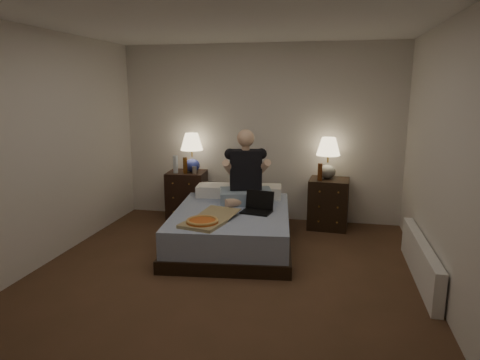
% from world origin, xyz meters
% --- Properties ---
extents(floor, '(4.00, 4.50, 0.00)m').
position_xyz_m(floor, '(0.00, 0.00, 0.00)').
color(floor, brown).
rests_on(floor, ground).
extents(ceiling, '(4.00, 4.50, 0.00)m').
position_xyz_m(ceiling, '(0.00, 0.00, 2.50)').
color(ceiling, white).
rests_on(ceiling, ground).
extents(wall_back, '(4.00, 0.00, 2.50)m').
position_xyz_m(wall_back, '(0.00, 2.25, 1.25)').
color(wall_back, silver).
rests_on(wall_back, ground).
extents(wall_front, '(4.00, 0.00, 2.50)m').
position_xyz_m(wall_front, '(0.00, -2.25, 1.25)').
color(wall_front, silver).
rests_on(wall_front, ground).
extents(wall_left, '(0.00, 4.50, 2.50)m').
position_xyz_m(wall_left, '(-2.00, 0.00, 1.25)').
color(wall_left, silver).
rests_on(wall_left, ground).
extents(wall_right, '(0.00, 4.50, 2.50)m').
position_xyz_m(wall_right, '(2.00, 0.00, 1.25)').
color(wall_right, silver).
rests_on(wall_right, ground).
extents(bed, '(1.54, 1.94, 0.45)m').
position_xyz_m(bed, '(-0.13, 1.02, 0.22)').
color(bed, '#516CA2').
rests_on(bed, floor).
extents(nightstand_left, '(0.57, 0.52, 0.70)m').
position_xyz_m(nightstand_left, '(-1.03, 2.00, 0.35)').
color(nightstand_left, black).
rests_on(nightstand_left, floor).
extents(nightstand_right, '(0.55, 0.50, 0.68)m').
position_xyz_m(nightstand_right, '(1.01, 1.98, 0.34)').
color(nightstand_right, black).
rests_on(nightstand_right, floor).
extents(lamp_left, '(0.41, 0.41, 0.56)m').
position_xyz_m(lamp_left, '(-0.94, 2.02, 0.98)').
color(lamp_left, '#293698').
rests_on(lamp_left, nightstand_left).
extents(lamp_right, '(0.37, 0.37, 0.56)m').
position_xyz_m(lamp_right, '(0.98, 2.03, 0.96)').
color(lamp_right, gray).
rests_on(lamp_right, nightstand_right).
extents(water_bottle, '(0.07, 0.07, 0.25)m').
position_xyz_m(water_bottle, '(-1.15, 1.89, 0.82)').
color(water_bottle, silver).
rests_on(water_bottle, nightstand_left).
extents(soda_can, '(0.07, 0.07, 0.10)m').
position_xyz_m(soda_can, '(-0.88, 1.92, 0.75)').
color(soda_can, beige).
rests_on(soda_can, nightstand_left).
extents(beer_bottle_left, '(0.06, 0.06, 0.23)m').
position_xyz_m(beer_bottle_left, '(-1.00, 1.88, 0.81)').
color(beer_bottle_left, '#5B320D').
rests_on(beer_bottle_left, nightstand_left).
extents(beer_bottle_right, '(0.06, 0.06, 0.23)m').
position_xyz_m(beer_bottle_right, '(0.88, 1.88, 0.79)').
color(beer_bottle_right, '#54260C').
rests_on(beer_bottle_right, nightstand_right).
extents(person, '(0.77, 0.67, 0.93)m').
position_xyz_m(person, '(-0.03, 1.41, 0.91)').
color(person, black).
rests_on(person, bed).
extents(laptop, '(0.38, 0.33, 0.24)m').
position_xyz_m(laptop, '(0.18, 0.97, 0.57)').
color(laptop, black).
rests_on(laptop, bed).
extents(pizza_box, '(0.56, 0.83, 0.08)m').
position_xyz_m(pizza_box, '(-0.30, 0.38, 0.49)').
color(pizza_box, tan).
rests_on(pizza_box, bed).
extents(radiator, '(0.10, 1.60, 0.40)m').
position_xyz_m(radiator, '(1.93, 0.50, 0.20)').
color(radiator, white).
rests_on(radiator, floor).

